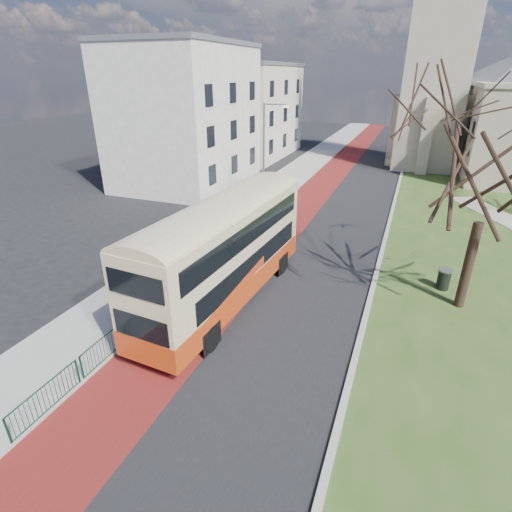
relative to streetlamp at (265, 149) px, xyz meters
The scene contains 14 objects.
ground 19.08m from the streetlamp, 76.42° to the right, with size 160.00×160.00×0.00m, color black.
road_carriageway 7.70m from the streetlamp, 18.88° to the left, with size 9.00×120.00×0.01m, color black.
bus_lane 5.91m from the streetlamp, 32.43° to the left, with size 3.40×120.00×0.01m, color #591414.
pavement_west 5.00m from the streetlamp, 108.07° to the left, with size 4.00×120.00×0.12m, color gray.
kerb_west 5.13m from the streetlamp, 56.03° to the left, with size 0.25×120.00×0.13m, color #999993.
kerb_east 12.07m from the streetlamp, 20.95° to the left, with size 0.25×80.00×0.13m, color #999993.
pedestrian_railing 14.64m from the streetlamp, 84.30° to the right, with size 0.07×24.00×1.12m.
gothic_church 27.55m from the streetlamp, 49.79° to the left, with size 16.38×18.00×40.00m.
street_block_near 10.62m from the streetlamp, 157.49° to the left, with size 10.30×14.30×13.00m.
street_block_far 22.24m from the streetlamp, 115.76° to the left, with size 10.30×16.30×11.50m.
streetlamp is the anchor object (origin of this frame).
bus 16.58m from the streetlamp, 76.45° to the right, with size 3.62×12.08×4.98m.
winter_tree_near 19.29m from the streetlamp, 40.45° to the right, with size 8.45×8.45×10.94m.
litter_bin 18.00m from the streetlamp, 38.18° to the right, with size 0.85×0.85×1.09m.
Camera 1 is at (7.02, -13.29, 10.28)m, focal length 28.00 mm.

